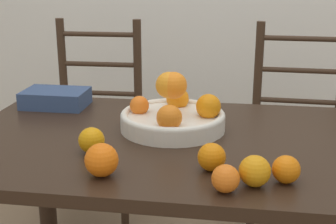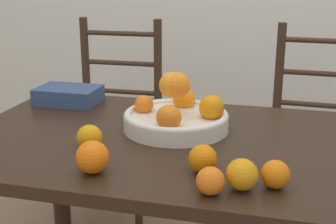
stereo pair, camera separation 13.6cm
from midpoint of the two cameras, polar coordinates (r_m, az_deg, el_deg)
The scene contains 11 objects.
dining_table at distance 1.43m, azimuth 6.84°, elevation -7.49°, with size 1.47×0.81×0.72m.
fruit_bowl at distance 1.47m, azimuth 3.74°, elevation -0.32°, with size 0.33×0.33×0.19m.
orange_loose_0 at distance 1.16m, azimuth -5.91°, elevation -5.56°, with size 0.08×0.08×0.08m.
orange_loose_1 at distance 1.13m, azimuth 16.39°, elevation -7.38°, with size 0.07×0.07×0.07m.
orange_loose_2 at distance 1.10m, azimuth 12.56°, elevation -7.53°, with size 0.07×0.07×0.07m.
orange_loose_3 at distance 1.31m, azimuth -6.64°, elevation -3.16°, with size 0.07×0.07×0.07m.
orange_loose_4 at distance 1.07m, azimuth 8.87°, elevation -8.38°, with size 0.07×0.07×0.07m.
orange_loose_5 at distance 1.17m, azimuth 7.59°, elevation -5.72°, with size 0.07×0.07×0.07m.
chair_left at distance 2.29m, azimuth -4.97°, elevation -1.86°, with size 0.43×0.41×0.98m.
chair_right at distance 2.18m, azimuth 19.41°, elevation -3.84°, with size 0.43×0.41×0.98m.
book_stack at distance 1.78m, azimuth -9.91°, elevation 1.99°, with size 0.23×0.16×0.06m.
Camera 2 is at (0.23, -1.28, 1.21)m, focal length 50.00 mm.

